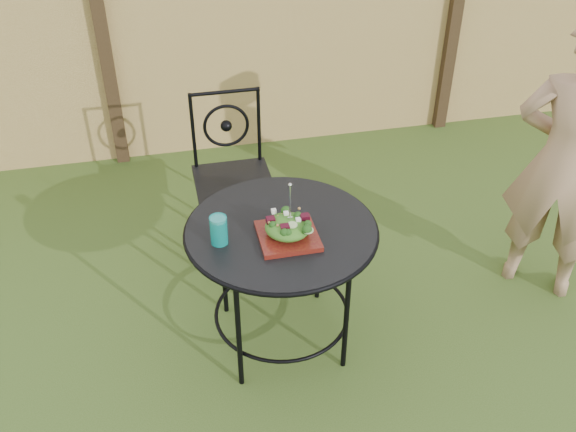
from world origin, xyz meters
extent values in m
plane|color=#2C4416|center=(0.00, 0.00, 0.00)|extent=(60.00, 60.00, 0.00)
cube|color=#D6B56A|center=(0.00, 2.20, 0.90)|extent=(8.00, 0.05, 1.80)
cube|color=black|center=(-1.30, 2.15, 0.95)|extent=(0.09, 0.09, 1.90)
cube|color=black|center=(1.30, 2.15, 0.95)|extent=(0.09, 0.09, 1.90)
cylinder|color=black|center=(-0.50, 0.06, 0.71)|extent=(0.90, 0.90, 0.02)
torus|color=black|center=(-0.50, 0.06, 0.71)|extent=(0.92, 0.92, 0.02)
torus|color=black|center=(-0.50, 0.06, 0.18)|extent=(0.70, 0.70, 0.02)
cylinder|color=black|center=(-0.24, 0.32, 0.35)|extent=(0.03, 0.03, 0.71)
cylinder|color=black|center=(-0.76, 0.32, 0.35)|extent=(0.03, 0.03, 0.71)
cylinder|color=black|center=(-0.76, -0.20, 0.35)|extent=(0.03, 0.03, 0.71)
cylinder|color=black|center=(-0.24, -0.20, 0.35)|extent=(0.03, 0.03, 0.71)
cube|color=black|center=(-0.61, 0.94, 0.45)|extent=(0.46, 0.46, 0.03)
cylinder|color=black|center=(-0.61, 1.15, 0.94)|extent=(0.42, 0.02, 0.02)
torus|color=black|center=(-0.61, 1.15, 0.72)|extent=(0.28, 0.02, 0.28)
cylinder|color=black|center=(-0.81, 0.74, 0.22)|extent=(0.02, 0.02, 0.44)
cylinder|color=black|center=(-0.41, 0.74, 0.22)|extent=(0.02, 0.02, 0.44)
cylinder|color=black|center=(-0.81, 1.14, 0.22)|extent=(0.02, 0.02, 0.44)
cylinder|color=black|center=(-0.41, 1.14, 0.22)|extent=(0.02, 0.02, 0.44)
cylinder|color=black|center=(-0.81, 1.15, 0.70)|extent=(0.02, 0.02, 0.50)
cylinder|color=black|center=(-0.41, 1.15, 0.70)|extent=(0.02, 0.02, 0.50)
imported|color=#A37C5D|center=(1.05, 0.18, 0.80)|extent=(0.69, 0.66, 1.60)
cube|color=#4C0A0E|center=(-0.49, -0.02, 0.74)|extent=(0.27, 0.27, 0.02)
ellipsoid|color=#235614|center=(-0.49, -0.02, 0.79)|extent=(0.21, 0.21, 0.08)
cylinder|color=silver|center=(-0.48, -0.02, 0.92)|extent=(0.01, 0.01, 0.18)
cylinder|color=#0B8A82|center=(-0.80, 0.02, 0.79)|extent=(0.08, 0.08, 0.14)
camera|label=1|loc=(-1.00, -2.30, 2.52)|focal=40.00mm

